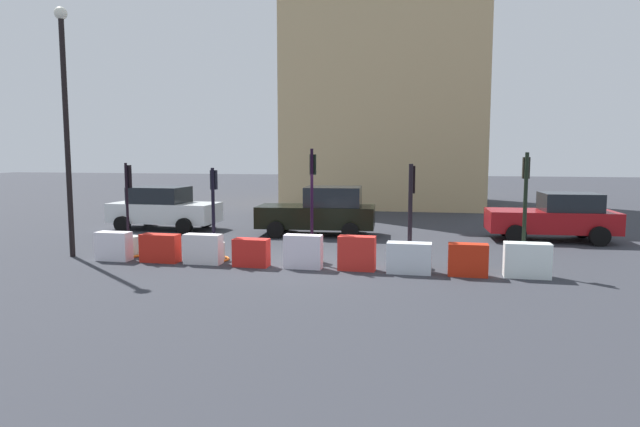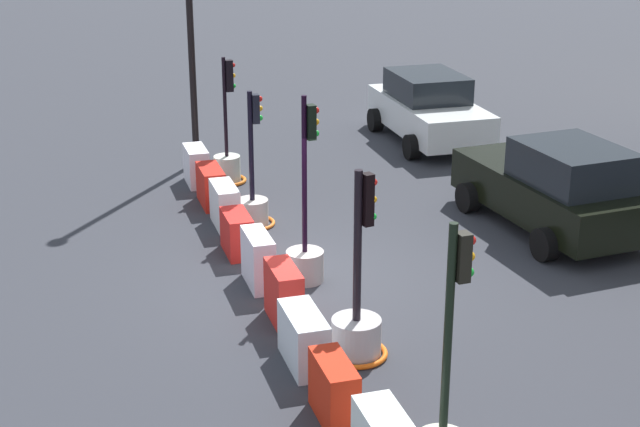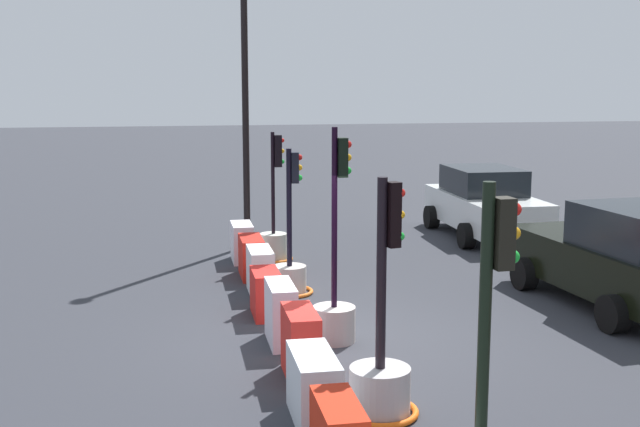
# 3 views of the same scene
# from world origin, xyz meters

# --- Properties ---
(ground_plane) EXTENTS (120.00, 120.00, 0.00)m
(ground_plane) POSITION_xyz_m (0.00, 0.00, 0.00)
(ground_plane) COLOR #2F3138
(traffic_light_0) EXTENTS (0.84, 0.84, 2.79)m
(traffic_light_0) POSITION_xyz_m (-5.54, -0.11, 0.45)
(traffic_light_0) COLOR beige
(traffic_light_0) RESTS_ON ground_plane
(traffic_light_1) EXTENTS (0.87, 0.87, 2.66)m
(traffic_light_1) POSITION_xyz_m (-2.78, -0.20, 0.43)
(traffic_light_1) COLOR #BCB3AC
(traffic_light_1) RESTS_ON ground_plane
(traffic_light_2) EXTENTS (0.64, 0.64, 3.20)m
(traffic_light_2) POSITION_xyz_m (0.06, 0.01, 0.56)
(traffic_light_2) COLOR #B8ACA9
(traffic_light_2) RESTS_ON ground_plane
(traffic_light_3) EXTENTS (0.92, 0.92, 2.79)m
(traffic_light_3) POSITION_xyz_m (2.78, -0.05, 0.45)
(traffic_light_3) COLOR #B2ACAF
(traffic_light_3) RESTS_ON ground_plane
(traffic_light_4) EXTENTS (0.89, 0.89, 3.10)m
(traffic_light_4) POSITION_xyz_m (5.70, -0.04, 0.52)
(traffic_light_4) COLOR beige
(traffic_light_4) RESTS_ON ground_plane
(construction_barrier_0) EXTENTS (0.98, 0.45, 0.83)m
(construction_barrier_0) POSITION_xyz_m (-5.61, -0.79, 0.41)
(construction_barrier_0) COLOR white
(construction_barrier_0) RESTS_ON ground_plane
(construction_barrier_1) EXTENTS (1.10, 0.45, 0.80)m
(construction_barrier_1) POSITION_xyz_m (-4.18, -0.75, 0.40)
(construction_barrier_1) COLOR red
(construction_barrier_1) RESTS_ON ground_plane
(construction_barrier_2) EXTENTS (1.05, 0.44, 0.83)m
(construction_barrier_2) POSITION_xyz_m (-2.89, -0.74, 0.42)
(construction_barrier_2) COLOR silver
(construction_barrier_2) RESTS_ON ground_plane
(construction_barrier_3) EXTENTS (0.97, 0.45, 0.76)m
(construction_barrier_3) POSITION_xyz_m (-1.45, -0.82, 0.38)
(construction_barrier_3) COLOR red
(construction_barrier_3) RESTS_ON ground_plane
(construction_barrier_4) EXTENTS (1.02, 0.39, 0.91)m
(construction_barrier_4) POSITION_xyz_m (-0.01, -0.79, 0.45)
(construction_barrier_4) COLOR white
(construction_barrier_4) RESTS_ON ground_plane
(construction_barrier_5) EXTENTS (0.98, 0.41, 0.91)m
(construction_barrier_5) POSITION_xyz_m (1.43, -0.75, 0.46)
(construction_barrier_5) COLOR red
(construction_barrier_5) RESTS_ON ground_plane
(construction_barrier_6) EXTENTS (1.14, 0.49, 0.80)m
(construction_barrier_6) POSITION_xyz_m (2.80, -0.84, 0.40)
(construction_barrier_6) COLOR silver
(construction_barrier_6) RESTS_ON ground_plane
(construction_barrier_7) EXTENTS (0.98, 0.41, 0.83)m
(construction_barrier_7) POSITION_xyz_m (4.26, -0.88, 0.41)
(construction_barrier_7) COLOR red
(construction_barrier_7) RESTS_ON ground_plane
(construction_barrier_8) EXTENTS (1.12, 0.49, 0.87)m
(construction_barrier_8) POSITION_xyz_m (5.69, -0.74, 0.43)
(construction_barrier_8) COLOR white
(construction_barrier_8) RESTS_ON ground_plane
(car_red_compact) EXTENTS (4.37, 2.34, 1.69)m
(car_red_compact) POSITION_xyz_m (7.58, 5.47, 0.83)
(car_red_compact) COLOR maroon
(car_red_compact) RESTS_ON ground_plane
(car_black_sedan) EXTENTS (4.48, 2.44, 1.82)m
(car_black_sedan) POSITION_xyz_m (-0.74, 5.20, 0.88)
(car_black_sedan) COLOR black
(car_black_sedan) RESTS_ON ground_plane
(car_white_van) EXTENTS (4.31, 2.29, 1.72)m
(car_white_van) POSITION_xyz_m (-7.25, 5.46, 0.85)
(car_white_van) COLOR silver
(car_white_van) RESTS_ON ground_plane
(building_main_facade) EXTENTS (11.42, 9.85, 16.48)m
(building_main_facade) POSITION_xyz_m (0.63, 18.76, 8.26)
(building_main_facade) COLOR tan
(building_main_facade) RESTS_ON ground_plane
(street_lamp_post) EXTENTS (0.36, 0.36, 7.22)m
(street_lamp_post) POSITION_xyz_m (-7.15, -0.51, 4.24)
(street_lamp_post) COLOR black
(street_lamp_post) RESTS_ON ground_plane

